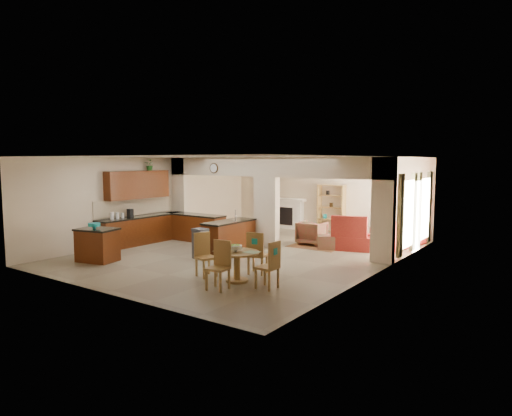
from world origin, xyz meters
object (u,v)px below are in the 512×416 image
Objects in this scene: armchair at (312,233)px; dining_table at (237,261)px; sofa at (398,235)px; kitchen_island at (97,245)px.

dining_table is at bearing 97.26° from armchair.
sofa is 2.70m from armchair.
kitchen_island is at bearing 55.70° from armchair.
kitchen_island is at bearing -173.00° from dining_table.
armchair is (-0.80, 5.00, -0.09)m from dining_table.
armchair reaches higher than sofa.
kitchen_island is 8.99m from sofa.
kitchen_island is 1.16× the size of dining_table.
armchair reaches higher than dining_table.
armchair is at bearing 99.07° from dining_table.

